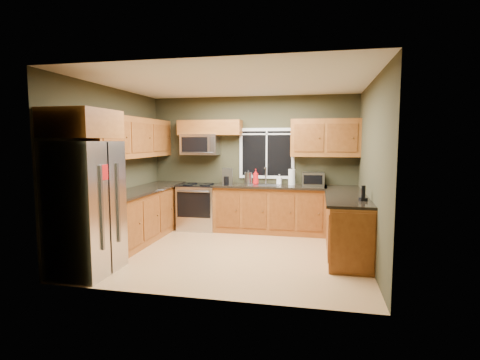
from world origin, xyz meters
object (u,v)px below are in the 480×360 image
at_px(microwave, 200,144).
at_px(toaster_oven, 313,179).
at_px(refrigerator, 86,208).
at_px(soap_bottle_b, 279,179).
at_px(cordless_phone, 363,196).
at_px(paper_towel_roll, 292,177).
at_px(soap_bottle_a, 256,177).
at_px(kettle, 248,177).
at_px(coffee_maker, 227,177).
at_px(range, 199,206).

distance_m(microwave, toaster_oven, 2.38).
height_order(refrigerator, soap_bottle_b, refrigerator).
bearing_deg(toaster_oven, cordless_phone, -66.74).
bearing_deg(microwave, toaster_oven, -0.24).
distance_m(toaster_oven, cordless_phone, 1.88).
bearing_deg(paper_towel_roll, toaster_oven, -0.76).
relative_size(soap_bottle_a, cordless_phone, 1.40).
height_order(kettle, soap_bottle_a, soap_bottle_a).
bearing_deg(refrigerator, soap_bottle_b, 52.34).
distance_m(refrigerator, microwave, 3.10).
bearing_deg(refrigerator, coffee_maker, 64.15).
relative_size(range, coffee_maker, 2.89).
distance_m(range, coffee_maker, 0.88).
xyz_separation_m(toaster_oven, soap_bottle_a, (-1.12, -0.07, 0.03)).
relative_size(paper_towel_roll, soap_bottle_a, 1.11).
xyz_separation_m(refrigerator, range, (0.69, 2.77, -0.43)).
distance_m(refrigerator, paper_towel_roll, 3.88).
bearing_deg(range, coffee_maker, -6.06).
distance_m(kettle, soap_bottle_b, 0.63).
distance_m(coffee_maker, soap_bottle_b, 1.04).
bearing_deg(refrigerator, kettle, 60.21).
xyz_separation_m(toaster_oven, paper_towel_roll, (-0.41, 0.01, 0.03)).
height_order(refrigerator, range, refrigerator).
distance_m(coffee_maker, kettle, 0.45).
relative_size(refrigerator, soap_bottle_a, 5.80).
bearing_deg(paper_towel_roll, refrigerator, -131.46).
bearing_deg(soap_bottle_b, toaster_oven, -8.55).
xyz_separation_m(kettle, paper_towel_roll, (0.87, -0.05, 0.02)).
bearing_deg(cordless_phone, soap_bottle_b, 127.59).
bearing_deg(range, refrigerator, -103.97).
height_order(refrigerator, microwave, microwave).
bearing_deg(range, kettle, 10.23).
xyz_separation_m(kettle, cordless_phone, (2.03, -1.78, -0.06)).
relative_size(toaster_oven, cordless_phone, 1.96).
bearing_deg(toaster_oven, coffee_maker, -173.42).
xyz_separation_m(microwave, coffee_maker, (0.62, -0.20, -0.64)).
height_order(toaster_oven, coffee_maker, coffee_maker).
height_order(coffee_maker, paper_towel_roll, paper_towel_roll).
xyz_separation_m(coffee_maker, kettle, (0.38, 0.25, -0.02)).
relative_size(refrigerator, range, 1.92).
xyz_separation_m(refrigerator, paper_towel_roll, (2.56, 2.90, 0.20)).
relative_size(microwave, cordless_phone, 3.42).
xyz_separation_m(refrigerator, kettle, (1.69, 2.95, 0.17)).
bearing_deg(toaster_oven, range, -176.84).
distance_m(soap_bottle_b, cordless_phone, 2.31).
xyz_separation_m(microwave, soap_bottle_b, (1.62, 0.09, -0.69)).
bearing_deg(kettle, cordless_phone, -41.28).
relative_size(paper_towel_roll, soap_bottle_b, 1.73).
bearing_deg(kettle, refrigerator, -119.79).
xyz_separation_m(refrigerator, soap_bottle_b, (2.31, 3.00, 0.14)).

